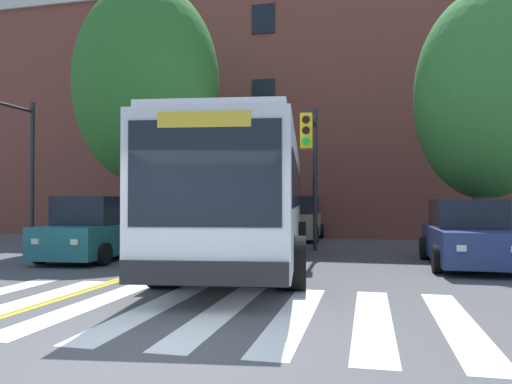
{
  "coord_description": "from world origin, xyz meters",
  "views": [
    {
      "loc": [
        2.51,
        -5.29,
        1.7
      ],
      "look_at": [
        -0.36,
        6.65,
        1.92
      ],
      "focal_mm": 35.0,
      "sensor_mm": 36.0,
      "label": 1
    }
  ],
  "objects_px": {
    "car_navy_far_lane": "(467,236)",
    "city_bus": "(249,196)",
    "car_teal_near_lane": "(96,230)",
    "traffic_light_far_corner": "(7,146)",
    "traffic_light_overhead": "(312,154)",
    "car_tan_behind_bus": "(297,220)",
    "street_tree_curbside_small": "(146,85)",
    "street_tree_curbside_large": "(484,96)"
  },
  "relations": [
    {
      "from": "city_bus",
      "to": "traffic_light_overhead",
      "type": "distance_m",
      "value": 3.35
    },
    {
      "from": "car_teal_near_lane",
      "to": "traffic_light_overhead",
      "type": "xyz_separation_m",
      "value": [
        5.98,
        2.64,
        2.34
      ]
    },
    {
      "from": "car_teal_near_lane",
      "to": "car_navy_far_lane",
      "type": "xyz_separation_m",
      "value": [
        10.25,
        0.83,
        -0.05
      ]
    },
    {
      "from": "car_navy_far_lane",
      "to": "car_tan_behind_bus",
      "type": "xyz_separation_m",
      "value": [
        -5.62,
        7.58,
        0.07
      ]
    },
    {
      "from": "traffic_light_far_corner",
      "to": "street_tree_curbside_large",
      "type": "distance_m",
      "value": 15.52
    },
    {
      "from": "car_tan_behind_bus",
      "to": "car_navy_far_lane",
      "type": "bearing_deg",
      "value": -53.44
    },
    {
      "from": "city_bus",
      "to": "street_tree_curbside_large",
      "type": "height_order",
      "value": "street_tree_curbside_large"
    },
    {
      "from": "car_navy_far_lane",
      "to": "traffic_light_overhead",
      "type": "xyz_separation_m",
      "value": [
        -4.27,
        1.81,
        2.39
      ]
    },
    {
      "from": "car_navy_far_lane",
      "to": "traffic_light_far_corner",
      "type": "relative_size",
      "value": 0.88
    },
    {
      "from": "car_teal_near_lane",
      "to": "car_tan_behind_bus",
      "type": "relative_size",
      "value": 0.98
    },
    {
      "from": "traffic_light_overhead",
      "to": "street_tree_curbside_small",
      "type": "distance_m",
      "value": 7.17
    },
    {
      "from": "car_teal_near_lane",
      "to": "car_tan_behind_bus",
      "type": "height_order",
      "value": "car_tan_behind_bus"
    },
    {
      "from": "car_navy_far_lane",
      "to": "car_tan_behind_bus",
      "type": "bearing_deg",
      "value": 126.56
    },
    {
      "from": "city_bus",
      "to": "car_teal_near_lane",
      "type": "bearing_deg",
      "value": 178.43
    },
    {
      "from": "car_navy_far_lane",
      "to": "street_tree_curbside_large",
      "type": "relative_size",
      "value": 0.57
    },
    {
      "from": "car_navy_far_lane",
      "to": "city_bus",
      "type": "bearing_deg",
      "value": -170.31
    },
    {
      "from": "traffic_light_overhead",
      "to": "street_tree_curbside_small",
      "type": "height_order",
      "value": "street_tree_curbside_small"
    },
    {
      "from": "city_bus",
      "to": "traffic_light_overhead",
      "type": "xyz_separation_m",
      "value": [
        1.33,
        2.76,
        1.35
      ]
    },
    {
      "from": "car_tan_behind_bus",
      "to": "traffic_light_overhead",
      "type": "relative_size",
      "value": 0.88
    },
    {
      "from": "traffic_light_far_corner",
      "to": "traffic_light_overhead",
      "type": "distance_m",
      "value": 10.2
    },
    {
      "from": "traffic_light_far_corner",
      "to": "street_tree_curbside_small",
      "type": "distance_m",
      "value": 5.28
    },
    {
      "from": "city_bus",
      "to": "traffic_light_far_corner",
      "type": "height_order",
      "value": "traffic_light_far_corner"
    },
    {
      "from": "street_tree_curbside_large",
      "to": "car_teal_near_lane",
      "type": "bearing_deg",
      "value": -163.12
    },
    {
      "from": "traffic_light_overhead",
      "to": "street_tree_curbside_small",
      "type": "bearing_deg",
      "value": 167.09
    },
    {
      "from": "traffic_light_far_corner",
      "to": "car_teal_near_lane",
      "type": "bearing_deg",
      "value": -17.13
    },
    {
      "from": "traffic_light_overhead",
      "to": "street_tree_curbside_large",
      "type": "distance_m",
      "value": 5.55
    },
    {
      "from": "city_bus",
      "to": "car_navy_far_lane",
      "type": "height_order",
      "value": "city_bus"
    },
    {
      "from": "traffic_light_far_corner",
      "to": "traffic_light_overhead",
      "type": "xyz_separation_m",
      "value": [
        10.1,
        1.37,
        -0.39
      ]
    },
    {
      "from": "car_tan_behind_bus",
      "to": "traffic_light_overhead",
      "type": "xyz_separation_m",
      "value": [
        1.35,
        -5.77,
        2.32
      ]
    },
    {
      "from": "traffic_light_far_corner",
      "to": "traffic_light_overhead",
      "type": "bearing_deg",
      "value": 7.71
    },
    {
      "from": "car_navy_far_lane",
      "to": "street_tree_curbside_small",
      "type": "relative_size",
      "value": 0.47
    },
    {
      "from": "car_navy_far_lane",
      "to": "traffic_light_far_corner",
      "type": "xyz_separation_m",
      "value": [
        -14.37,
        0.44,
        2.77
      ]
    },
    {
      "from": "car_teal_near_lane",
      "to": "car_navy_far_lane",
      "type": "relative_size",
      "value": 0.91
    },
    {
      "from": "traffic_light_far_corner",
      "to": "traffic_light_overhead",
      "type": "height_order",
      "value": "traffic_light_far_corner"
    },
    {
      "from": "car_teal_near_lane",
      "to": "car_tan_behind_bus",
      "type": "xyz_separation_m",
      "value": [
        4.63,
        8.41,
        0.02
      ]
    },
    {
      "from": "city_bus",
      "to": "traffic_light_far_corner",
      "type": "distance_m",
      "value": 9.04
    },
    {
      "from": "car_navy_far_lane",
      "to": "car_tan_behind_bus",
      "type": "height_order",
      "value": "car_tan_behind_bus"
    },
    {
      "from": "car_teal_near_lane",
      "to": "car_navy_far_lane",
      "type": "bearing_deg",
      "value": 4.62
    },
    {
      "from": "car_tan_behind_bus",
      "to": "traffic_light_far_corner",
      "type": "xyz_separation_m",
      "value": [
        -8.75,
        -7.14,
        2.7
      ]
    },
    {
      "from": "city_bus",
      "to": "street_tree_curbside_small",
      "type": "xyz_separation_m",
      "value": [
        -5.07,
        4.23,
        4.22
      ]
    },
    {
      "from": "city_bus",
      "to": "traffic_light_overhead",
      "type": "bearing_deg",
      "value": 64.24
    },
    {
      "from": "car_teal_near_lane",
      "to": "traffic_light_far_corner",
      "type": "xyz_separation_m",
      "value": [
        -4.12,
        1.27,
        2.73
      ]
    }
  ]
}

